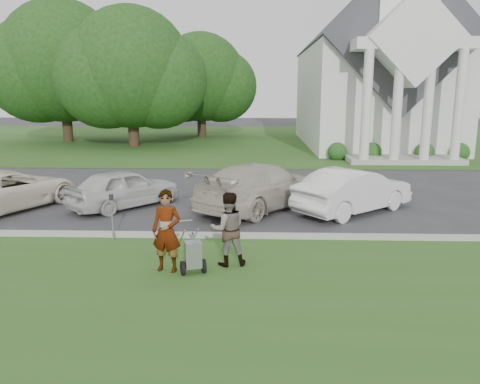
{
  "coord_description": "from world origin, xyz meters",
  "views": [
    {
      "loc": [
        0.76,
        -11.43,
        3.84
      ],
      "look_at": [
        0.38,
        0.0,
        1.39
      ],
      "focal_mm": 35.0,
      "sensor_mm": 36.0,
      "label": 1
    }
  ],
  "objects_px": {
    "parking_meter_near": "(112,211)",
    "person_right": "(228,230)",
    "church": "(372,62)",
    "striping_cart": "(193,255)",
    "car_d": "(354,191)",
    "person_left": "(167,232)",
    "tree_far": "(63,67)",
    "tree_back": "(201,81)",
    "car_b": "(124,188)",
    "car_a": "(8,190)",
    "car_c": "(261,186)",
    "tree_left": "(131,73)"
  },
  "relations": [
    {
      "from": "person_left",
      "to": "person_right",
      "type": "xyz_separation_m",
      "value": [
        1.3,
        0.4,
        -0.06
      ]
    },
    {
      "from": "car_a",
      "to": "car_d",
      "type": "height_order",
      "value": "car_d"
    },
    {
      "from": "person_left",
      "to": "car_d",
      "type": "xyz_separation_m",
      "value": [
        5.09,
        5.31,
        -0.18
      ]
    },
    {
      "from": "tree_back",
      "to": "parking_meter_near",
      "type": "distance_m",
      "value": 30.1
    },
    {
      "from": "car_a",
      "to": "car_b",
      "type": "height_order",
      "value": "car_b"
    },
    {
      "from": "tree_left",
      "to": "car_d",
      "type": "relative_size",
      "value": 2.44
    },
    {
      "from": "tree_far",
      "to": "car_a",
      "type": "relative_size",
      "value": 2.44
    },
    {
      "from": "car_a",
      "to": "tree_back",
      "type": "bearing_deg",
      "value": -72.24
    },
    {
      "from": "tree_far",
      "to": "parking_meter_near",
      "type": "distance_m",
      "value": 27.62
    },
    {
      "from": "car_c",
      "to": "tree_far",
      "type": "bearing_deg",
      "value": -17.55
    },
    {
      "from": "tree_back",
      "to": "car_b",
      "type": "xyz_separation_m",
      "value": [
        0.35,
        -26.08,
        -4.06
      ]
    },
    {
      "from": "striping_cart",
      "to": "car_b",
      "type": "bearing_deg",
      "value": 98.96
    },
    {
      "from": "striping_cart",
      "to": "car_d",
      "type": "bearing_deg",
      "value": 31.54
    },
    {
      "from": "church",
      "to": "car_d",
      "type": "xyz_separation_m",
      "value": [
        -5.05,
        -19.63,
        -5.22
      ]
    },
    {
      "from": "tree_back",
      "to": "person_right",
      "type": "relative_size",
      "value": 5.73
    },
    {
      "from": "person_left",
      "to": "parking_meter_near",
      "type": "bearing_deg",
      "value": 143.17
    },
    {
      "from": "car_a",
      "to": "car_c",
      "type": "height_order",
      "value": "car_c"
    },
    {
      "from": "striping_cart",
      "to": "parking_meter_near",
      "type": "distance_m",
      "value": 3.21
    },
    {
      "from": "church",
      "to": "person_right",
      "type": "distance_m",
      "value": 26.58
    },
    {
      "from": "striping_cart",
      "to": "car_c",
      "type": "distance_m",
      "value": 6.08
    },
    {
      "from": "parking_meter_near",
      "to": "car_b",
      "type": "height_order",
      "value": "car_b"
    },
    {
      "from": "car_d",
      "to": "tree_far",
      "type": "bearing_deg",
      "value": -0.04
    },
    {
      "from": "car_c",
      "to": "tree_left",
      "type": "bearing_deg",
      "value": -26.56
    },
    {
      "from": "church",
      "to": "parking_meter_near",
      "type": "relative_size",
      "value": 18.52
    },
    {
      "from": "church",
      "to": "person_left",
      "type": "distance_m",
      "value": 27.39
    },
    {
      "from": "car_a",
      "to": "tree_left",
      "type": "bearing_deg",
      "value": -63.1
    },
    {
      "from": "tree_far",
      "to": "person_left",
      "type": "xyz_separation_m",
      "value": [
        12.88,
        -26.82,
        -4.79
      ]
    },
    {
      "from": "tree_left",
      "to": "car_a",
      "type": "distance_m",
      "value": 19.01
    },
    {
      "from": "tree_far",
      "to": "car_c",
      "type": "bearing_deg",
      "value": -54.63
    },
    {
      "from": "tree_far",
      "to": "person_left",
      "type": "height_order",
      "value": "tree_far"
    },
    {
      "from": "person_right",
      "to": "car_a",
      "type": "bearing_deg",
      "value": -44.85
    },
    {
      "from": "person_left",
      "to": "parking_meter_near",
      "type": "distance_m",
      "value": 2.68
    },
    {
      "from": "tree_left",
      "to": "person_right",
      "type": "height_order",
      "value": "tree_left"
    },
    {
      "from": "tree_back",
      "to": "parking_meter_near",
      "type": "height_order",
      "value": "tree_back"
    },
    {
      "from": "car_c",
      "to": "car_d",
      "type": "relative_size",
      "value": 1.21
    },
    {
      "from": "church",
      "to": "striping_cart",
      "type": "relative_size",
      "value": 21.43
    },
    {
      "from": "parking_meter_near",
      "to": "person_right",
      "type": "bearing_deg",
      "value": -27.12
    },
    {
      "from": "tree_left",
      "to": "tree_far",
      "type": "xyz_separation_m",
      "value": [
        -6.0,
        3.0,
        0.58
      ]
    },
    {
      "from": "car_a",
      "to": "car_c",
      "type": "bearing_deg",
      "value": -152.12
    },
    {
      "from": "tree_left",
      "to": "car_a",
      "type": "height_order",
      "value": "tree_left"
    },
    {
      "from": "tree_left",
      "to": "person_left",
      "type": "xyz_separation_m",
      "value": [
        6.87,
        -23.82,
        -4.21
      ]
    },
    {
      "from": "person_right",
      "to": "tree_left",
      "type": "bearing_deg",
      "value": -82.65
    },
    {
      "from": "parking_meter_near",
      "to": "striping_cart",
      "type": "bearing_deg",
      "value": -41.81
    },
    {
      "from": "tree_back",
      "to": "car_d",
      "type": "distance_m",
      "value": 27.96
    },
    {
      "from": "church",
      "to": "car_a",
      "type": "relative_size",
      "value": 5.06
    },
    {
      "from": "person_right",
      "to": "tree_far",
      "type": "bearing_deg",
      "value": -73.67
    },
    {
      "from": "tree_back",
      "to": "striping_cart",
      "type": "height_order",
      "value": "tree_back"
    },
    {
      "from": "person_right",
      "to": "car_b",
      "type": "height_order",
      "value": "person_right"
    },
    {
      "from": "parking_meter_near",
      "to": "car_a",
      "type": "relative_size",
      "value": 0.27
    },
    {
      "from": "car_a",
      "to": "car_d",
      "type": "relative_size",
      "value": 1.09
    }
  ]
}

